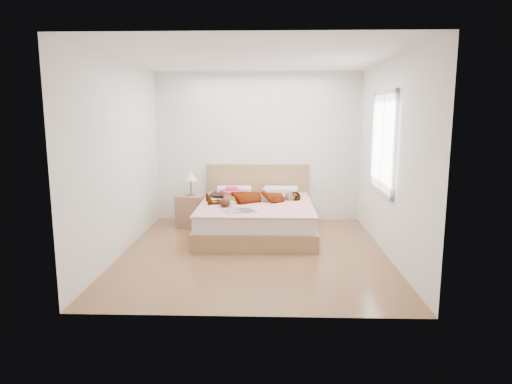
# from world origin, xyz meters

# --- Properties ---
(ground) EXTENTS (4.00, 4.00, 0.00)m
(ground) POSITION_xyz_m (0.00, 0.00, 0.00)
(ground) COLOR #542F1A
(ground) RESTS_ON ground
(woman) EXTENTS (1.64, 0.92, 0.21)m
(woman) POSITION_xyz_m (-0.03, 1.08, 0.62)
(woman) COLOR white
(woman) RESTS_ON bed
(hair) EXTENTS (0.54, 0.60, 0.08)m
(hair) POSITION_xyz_m (-0.60, 1.53, 0.55)
(hair) COLOR black
(hair) RESTS_ON bed
(phone) EXTENTS (0.06, 0.09, 0.05)m
(phone) POSITION_xyz_m (-0.53, 1.48, 0.68)
(phone) COLOR silver
(phone) RESTS_ON bed
(room_shell) EXTENTS (4.00, 4.00, 4.00)m
(room_shell) POSITION_xyz_m (1.77, 0.30, 1.50)
(room_shell) COLOR white
(room_shell) RESTS_ON ground
(bed) EXTENTS (1.80, 2.08, 1.00)m
(bed) POSITION_xyz_m (0.00, 1.04, 0.28)
(bed) COLOR brown
(bed) RESTS_ON ground
(towel) EXTENTS (0.46, 0.43, 0.19)m
(towel) POSITION_xyz_m (-0.40, 1.39, 0.59)
(towel) COLOR #D2395F
(towel) RESTS_ON bed
(magazine) EXTENTS (0.53, 0.45, 0.03)m
(magazine) POSITION_xyz_m (-0.22, 0.32, 0.52)
(magazine) COLOR silver
(magazine) RESTS_ON bed
(coffee_mug) EXTENTS (0.12, 0.10, 0.09)m
(coffee_mug) POSITION_xyz_m (-0.35, 0.62, 0.56)
(coffee_mug) COLOR white
(coffee_mug) RESTS_ON bed
(plush_toy) EXTENTS (0.19, 0.24, 0.12)m
(plush_toy) POSITION_xyz_m (-0.47, 0.64, 0.57)
(plush_toy) COLOR #311E0D
(plush_toy) RESTS_ON bed
(nightstand) EXTENTS (0.51, 0.47, 0.95)m
(nightstand) POSITION_xyz_m (-1.11, 1.41, 0.31)
(nightstand) COLOR brown
(nightstand) RESTS_ON ground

